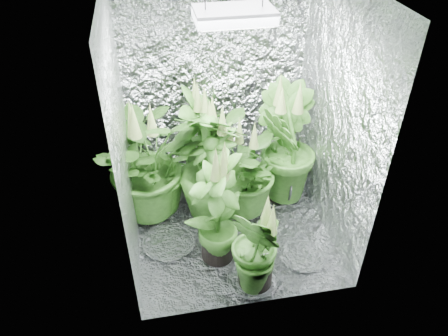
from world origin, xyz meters
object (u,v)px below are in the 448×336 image
plant_c (284,146)px  plant_g (257,250)px  circulation_fan (290,187)px  plant_d (213,166)px  plant_b (201,141)px  grow_lamp (234,15)px  plant_a (149,162)px  plant_e (241,172)px  plant_f (217,209)px

plant_c → plant_g: (-0.49, -1.00, -0.17)m
circulation_fan → plant_d: bearing=-172.6°
plant_c → circulation_fan: (0.05, -0.11, -0.39)m
plant_b → plant_c: 0.76m
grow_lamp → circulation_fan: bearing=22.8°
plant_a → plant_b: size_ratio=1.04×
plant_e → plant_f: 0.56m
plant_d → plant_b: bearing=95.8°
plant_c → plant_g: bearing=-116.1°
plant_f → plant_g: size_ratio=1.28×
plant_e → circulation_fan: plant_e is taller
plant_a → plant_e: plant_a is taller
plant_c → grow_lamp: bearing=-146.6°
grow_lamp → plant_c: grow_lamp is taller
plant_e → plant_g: plant_e is taller
plant_e → plant_g: (-0.07, -0.82, -0.07)m
plant_c → plant_e: size_ratio=1.25×
circulation_fan → plant_g: bearing=-117.4°
plant_g → plant_f: bearing=123.8°
plant_c → plant_d: bearing=-167.2°
circulation_fan → plant_e: bearing=-167.5°
plant_f → circulation_fan: plant_f is taller
plant_b → grow_lamp: bearing=-75.2°
plant_c → circulation_fan: size_ratio=3.24×
grow_lamp → plant_f: grow_lamp is taller
plant_b → plant_g: (0.22, -1.27, -0.13)m
plant_f → plant_c: bearing=42.7°
plant_a → plant_d: (0.52, -0.14, -0.01)m
plant_c → circulation_fan: 0.41m
circulation_fan → grow_lamp: bearing=-153.3°
plant_b → plant_f: size_ratio=1.01×
plant_b → plant_f: (-0.01, -0.93, -0.00)m
plant_b → plant_e: plant_b is taller
grow_lamp → plant_g: bearing=-85.2°
plant_a → plant_d: plant_a is taller
plant_b → circulation_fan: plant_b is taller
plant_d → plant_e: bearing=-6.5°
plant_f → plant_a: bearing=125.8°
plant_a → plant_c: bearing=0.6°
plant_d → plant_c: bearing=12.8°
plant_c → plant_g: 1.12m
plant_d → plant_g: plant_d is taller
plant_a → circulation_fan: (1.24, -0.10, -0.38)m
grow_lamp → plant_g: (0.05, -0.64, -1.45)m
plant_f → plant_g: plant_f is taller
plant_a → plant_f: (0.47, -0.65, -0.03)m
plant_b → plant_c: plant_c is taller
grow_lamp → plant_b: bearing=104.8°
plant_c → plant_d: size_ratio=1.05×
plant_a → circulation_fan: bearing=-4.4°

